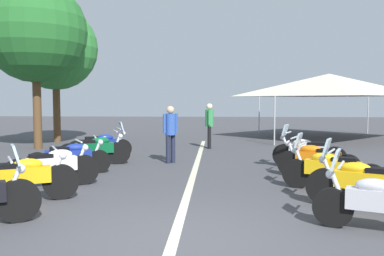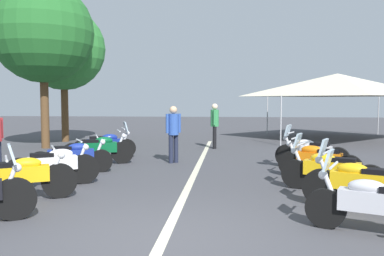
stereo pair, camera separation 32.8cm
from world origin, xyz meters
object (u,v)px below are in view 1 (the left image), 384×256
object	(u,v)px
motorcycle_left_row_3	(69,157)
motorcycle_left_row_4	(95,149)
motorcycle_left_row_5	(101,145)
bystander_1	(209,122)
event_tent	(329,85)
motorcycle_right_row_2	(331,169)
roadside_tree_1	(55,48)
motorcycle_left_row_1	(19,178)
roadside_tree_0	(35,32)
motorcycle_left_row_2	(53,166)
motorcycle_right_row_4	(308,152)
bystander_2	(171,130)
motorcycle_right_row_3	(317,160)
motorcycle_right_row_1	(365,183)

from	to	relation	value
motorcycle_left_row_3	motorcycle_left_row_4	distance (m)	1.49
motorcycle_left_row_3	motorcycle_left_row_5	distance (m)	2.76
motorcycle_left_row_3	bystander_1	size ratio (longest dim) A/B	1.14
motorcycle_left_row_4	event_tent	size ratio (longest dim) A/B	0.30
motorcycle_left_row_5	motorcycle_right_row_2	bearing A→B (deg)	-58.15
motorcycle_left_row_3	roadside_tree_1	distance (m)	9.26
motorcycle_left_row_1	motorcycle_left_row_4	distance (m)	4.38
motorcycle_left_row_1	motorcycle_right_row_2	xyz separation A→B (m)	(1.37, -6.08, -0.01)
motorcycle_left_row_5	bystander_1	size ratio (longest dim) A/B	1.11
roadside_tree_0	motorcycle_left_row_2	bearing A→B (deg)	-153.25
motorcycle_right_row_4	bystander_2	bearing A→B (deg)	14.86
motorcycle_left_row_3	motorcycle_right_row_3	world-z (taller)	motorcycle_right_row_3
motorcycle_left_row_1	motorcycle_right_row_1	distance (m)	6.26
motorcycle_right_row_1	motorcycle_right_row_3	world-z (taller)	motorcycle_right_row_1
motorcycle_left_row_5	bystander_1	bearing A→B (deg)	16.92
motorcycle_right_row_2	motorcycle_left_row_4	bearing A→B (deg)	-3.10
motorcycle_left_row_2	event_tent	xyz separation A→B (m)	(11.60, -9.09, 2.18)
motorcycle_right_row_3	motorcycle_right_row_1	bearing A→B (deg)	115.82
motorcycle_left_row_5	bystander_2	size ratio (longest dim) A/B	1.13
bystander_1	bystander_2	xyz separation A→B (m)	(-3.73, 1.12, -0.03)
motorcycle_right_row_2	motorcycle_right_row_3	world-z (taller)	motorcycle_right_row_2
motorcycle_left_row_1	motorcycle_right_row_4	world-z (taller)	motorcycle_right_row_4
motorcycle_left_row_2	motorcycle_left_row_4	world-z (taller)	motorcycle_left_row_2
motorcycle_right_row_2	roadside_tree_0	distance (m)	12.30
motorcycle_right_row_2	bystander_1	bearing A→B (deg)	-46.06
motorcycle_left_row_5	motorcycle_right_row_1	world-z (taller)	motorcycle_right_row_1
bystander_2	roadside_tree_1	distance (m)	8.78
motorcycle_right_row_1	event_tent	world-z (taller)	event_tent
motorcycle_right_row_2	motorcycle_left_row_3	bearing A→B (deg)	9.70
motorcycle_right_row_3	bystander_2	distance (m)	4.44
motorcycle_right_row_4	bystander_1	distance (m)	5.30
motorcycle_right_row_2	roadside_tree_1	xyz separation A→B (m)	(9.26, 9.65, 3.76)
motorcycle_right_row_4	roadside_tree_0	distance (m)	11.13
motorcycle_left_row_4	roadside_tree_1	distance (m)	8.16
bystander_1	motorcycle_left_row_1	bearing A→B (deg)	68.51
motorcycle_left_row_4	motorcycle_right_row_2	xyz separation A→B (m)	(-3.01, -5.98, -0.00)
motorcycle_left_row_2	motorcycle_left_row_3	bearing A→B (deg)	66.11
roadside_tree_0	event_tent	world-z (taller)	roadside_tree_0
motorcycle_right_row_1	motorcycle_left_row_5	bearing A→B (deg)	-17.10
motorcycle_left_row_4	motorcycle_right_row_4	world-z (taller)	motorcycle_right_row_4
motorcycle_right_row_1	bystander_2	size ratio (longest dim) A/B	1.12
motorcycle_left_row_5	bystander_1	distance (m)	4.62
motorcycle_right_row_3	bystander_1	size ratio (longest dim) A/B	1.07
motorcycle_right_row_1	bystander_2	xyz separation A→B (m)	(4.96, 3.98, 0.54)
motorcycle_left_row_4	bystander_2	xyz separation A→B (m)	(0.52, -2.18, 0.56)
motorcycle_right_row_1	bystander_1	distance (m)	9.17
motorcycle_right_row_1	motorcycle_right_row_3	distance (m)	2.88
motorcycle_left_row_5	motorcycle_right_row_1	size ratio (longest dim) A/B	1.01
motorcycle_left_row_5	motorcycle_right_row_3	bearing A→B (deg)	-47.84
motorcycle_right_row_4	roadside_tree_0	size ratio (longest dim) A/B	0.29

